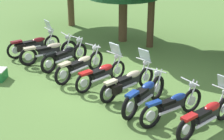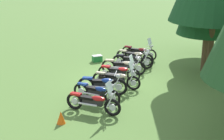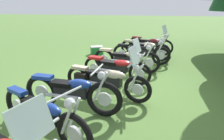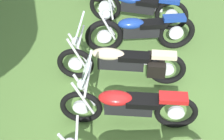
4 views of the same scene
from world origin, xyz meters
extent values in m
plane|color=#547A38|center=(0.00, 0.00, 0.00)|extent=(80.00, 80.00, 0.00)
cylinder|color=silver|center=(-0.93, 0.78, 1.01)|extent=(0.72, 0.11, 0.04)
torus|color=black|center=(0.19, 0.68, 0.34)|extent=(0.24, 0.69, 0.69)
cylinder|color=silver|center=(0.19, 0.68, 0.34)|extent=(0.11, 0.27, 0.27)
torus|color=black|center=(-0.14, -0.79, 0.34)|extent=(0.24, 0.69, 0.69)
cylinder|color=silver|center=(-0.14, -0.79, 0.34)|extent=(0.11, 0.27, 0.27)
cube|color=black|center=(0.02, -0.05, 0.45)|extent=(0.39, 0.78, 0.24)
ellipsoid|color=#B21919|center=(0.07, 0.15, 0.60)|extent=(0.40, 0.58, 0.19)
cube|color=black|center=(-0.02, -0.26, 0.57)|extent=(0.38, 0.55, 0.10)
cube|color=#B21919|center=(-0.12, -0.71, 0.67)|extent=(0.31, 0.48, 0.08)
cylinder|color=silver|center=(0.09, 0.64, 0.64)|extent=(0.11, 0.34, 0.65)
cylinder|color=silver|center=(0.26, 0.61, 0.64)|extent=(0.11, 0.34, 0.65)
cylinder|color=silver|center=(0.16, 0.55, 0.98)|extent=(0.75, 0.20, 0.04)
sphere|color=silver|center=(0.18, 0.64, 0.86)|extent=(0.20, 0.20, 0.17)
cylinder|color=silver|center=(0.13, -0.25, 0.36)|extent=(0.24, 0.75, 0.08)
cube|color=silver|center=(0.16, 0.57, 1.16)|extent=(0.46, 0.24, 0.39)
torus|color=black|center=(1.28, 0.71, 0.34)|extent=(0.26, 0.69, 0.69)
cylinder|color=silver|center=(1.28, 0.71, 0.34)|extent=(0.11, 0.27, 0.26)
torus|color=black|center=(0.89, -0.92, 0.34)|extent=(0.26, 0.69, 0.69)
cylinder|color=silver|center=(0.89, -0.92, 0.34)|extent=(0.11, 0.27, 0.26)
cube|color=black|center=(1.09, -0.10, 0.46)|extent=(0.39, 0.85, 0.26)
ellipsoid|color=beige|center=(1.14, 0.12, 0.62)|extent=(0.38, 0.63, 0.21)
cube|color=black|center=(1.03, -0.33, 0.59)|extent=(0.36, 0.59, 0.10)
cube|color=beige|center=(0.91, -0.84, 0.66)|extent=(0.28, 0.47, 0.08)
cylinder|color=silver|center=(1.19, 0.67, 0.64)|extent=(0.12, 0.34, 0.65)
cylinder|color=silver|center=(1.34, 0.63, 0.64)|extent=(0.12, 0.34, 0.65)
cylinder|color=silver|center=(1.25, 0.57, 0.98)|extent=(0.63, 0.18, 0.04)
sphere|color=silver|center=(1.27, 0.66, 0.86)|extent=(0.20, 0.20, 0.17)
cylinder|color=silver|center=(1.17, -0.31, 0.36)|extent=(0.27, 0.83, 0.08)
cube|color=silver|center=(1.25, 0.59, 1.16)|extent=(0.46, 0.25, 0.39)
cube|color=black|center=(0.78, -0.69, 0.44)|extent=(0.21, 0.34, 0.26)
cube|color=black|center=(1.10, -0.76, 0.44)|extent=(0.21, 0.34, 0.26)
torus|color=black|center=(2.00, 0.09, 0.39)|extent=(0.16, 0.78, 0.77)
cylinder|color=silver|center=(2.00, 0.09, 0.39)|extent=(0.07, 0.30, 0.30)
torus|color=black|center=(1.92, -1.38, 0.39)|extent=(0.16, 0.78, 0.77)
cylinder|color=silver|center=(1.92, -1.38, 0.39)|extent=(0.07, 0.30, 0.30)
cube|color=black|center=(1.96, -0.65, 0.50)|extent=(0.25, 0.74, 0.26)
ellipsoid|color=navy|center=(1.97, -0.45, 0.67)|extent=(0.30, 0.53, 0.21)
cube|color=black|center=(1.95, -0.85, 0.64)|extent=(0.28, 0.50, 0.10)
cube|color=navy|center=(1.92, -1.30, 0.75)|extent=(0.22, 0.45, 0.08)
cylinder|color=silver|center=(1.91, 0.03, 0.68)|extent=(0.06, 0.34, 0.65)
cylinder|color=silver|center=(2.07, 0.02, 0.68)|extent=(0.06, 0.34, 0.65)
cylinder|color=silver|center=(1.99, -0.05, 1.02)|extent=(0.71, 0.07, 0.04)
sphere|color=silver|center=(1.99, 0.04, 0.90)|extent=(0.18, 0.18, 0.17)
cylinder|color=silver|center=(2.08, -0.82, 0.41)|extent=(0.12, 0.73, 0.08)
torus|color=black|center=(3.17, -0.08, 0.37)|extent=(0.37, 0.72, 0.74)
cylinder|color=silver|center=(3.17, -0.08, 0.37)|extent=(0.16, 0.29, 0.29)
torus|color=black|center=(2.60, -1.48, 0.37)|extent=(0.37, 0.72, 0.74)
cylinder|color=silver|center=(2.60, -1.48, 0.37)|extent=(0.16, 0.29, 0.29)
cube|color=black|center=(2.89, -0.78, 0.48)|extent=(0.44, 0.75, 0.25)
cube|color=black|center=(2.81, -0.97, 0.61)|extent=(0.37, 0.53, 0.10)
cube|color=navy|center=(2.63, -1.40, 0.72)|extent=(0.31, 0.47, 0.08)
cylinder|color=silver|center=(2.92, -0.97, 0.39)|extent=(0.36, 0.72, 0.08)
camera|label=1|loc=(6.12, -8.64, 5.01)|focal=55.90mm
camera|label=2|loc=(15.46, 1.06, 5.54)|focal=52.65mm
camera|label=3|loc=(5.43, 0.97, 2.22)|focal=30.74mm
camera|label=4|loc=(-3.54, 0.71, 4.38)|focal=54.42mm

